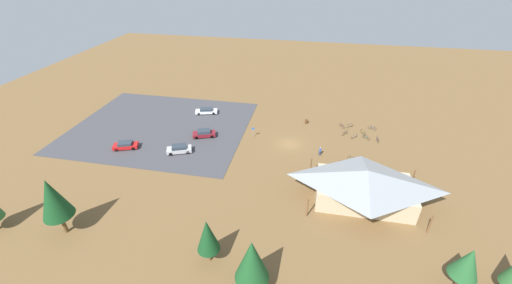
{
  "coord_description": "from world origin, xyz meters",
  "views": [
    {
      "loc": [
        -3.58,
        50.62,
        31.24
      ],
      "look_at": [
        5.95,
        2.36,
        1.2
      ],
      "focal_mm": 22.04,
      "sensor_mm": 36.0,
      "label": 1
    }
  ],
  "objects_px": {
    "bicycle_yellow_lone_west": "(363,133)",
    "car_red_second_row": "(126,145)",
    "pine_east": "(252,260)",
    "lot_sign": "(253,131)",
    "bicycle_purple_yard_center": "(378,140)",
    "bicycle_green_front_row": "(352,159)",
    "trash_bin": "(306,121)",
    "visitor_by_pavilion": "(320,151)",
    "pine_west": "(468,263)",
    "bicycle_red_yard_left": "(372,163)",
    "car_maroon_far_end": "(204,133)",
    "bicycle_orange_edge_north": "(344,163)",
    "bicycle_silver_trailside": "(350,126)",
    "bicycle_teal_near_sign": "(366,137)",
    "bicycle_black_yard_front": "(345,133)",
    "car_silver_inner_stall": "(179,149)",
    "bicycle_white_yard_right": "(354,137)",
    "car_white_near_entry": "(206,111)",
    "pine_midwest": "(207,235)",
    "pine_far_west": "(52,198)",
    "bike_pavilion": "(365,184)",
    "bicycle_blue_near_porch": "(372,128)",
    "bicycle_purple_mid_cluster": "(342,126)"
  },
  "relations": [
    {
      "from": "lot_sign",
      "to": "bicycle_purple_yard_center",
      "type": "bearing_deg",
      "value": -172.7
    },
    {
      "from": "bicycle_white_yard_right",
      "to": "pine_midwest",
      "type": "bearing_deg",
      "value": 60.19
    },
    {
      "from": "car_maroon_far_end",
      "to": "bicycle_purple_yard_center",
      "type": "bearing_deg",
      "value": -171.86
    },
    {
      "from": "bicycle_yellow_lone_west",
      "to": "bicycle_silver_trailside",
      "type": "bearing_deg",
      "value": -46.09
    },
    {
      "from": "bike_pavilion",
      "to": "bicycle_yellow_lone_west",
      "type": "distance_m",
      "value": 20.32
    },
    {
      "from": "bicycle_blue_near_porch",
      "to": "pine_midwest",
      "type": "bearing_deg",
      "value": 58.52
    },
    {
      "from": "bicycle_purple_yard_center",
      "to": "bicycle_orange_edge_north",
      "type": "relative_size",
      "value": 0.98
    },
    {
      "from": "bicycle_black_yard_front",
      "to": "car_maroon_far_end",
      "type": "xyz_separation_m",
      "value": [
        27.11,
        6.18,
        0.41
      ]
    },
    {
      "from": "bicycle_black_yard_front",
      "to": "bicycle_silver_trailside",
      "type": "height_order",
      "value": "bicycle_silver_trailside"
    },
    {
      "from": "car_white_near_entry",
      "to": "bicycle_green_front_row",
      "type": "bearing_deg",
      "value": 157.72
    },
    {
      "from": "pine_midwest",
      "to": "car_maroon_far_end",
      "type": "distance_m",
      "value": 29.31
    },
    {
      "from": "trash_bin",
      "to": "visitor_by_pavilion",
      "type": "relative_size",
      "value": 0.54
    },
    {
      "from": "bicycle_black_yard_front",
      "to": "car_red_second_row",
      "type": "height_order",
      "value": "car_red_second_row"
    },
    {
      "from": "bike_pavilion",
      "to": "pine_east",
      "type": "bearing_deg",
      "value": 52.7
    },
    {
      "from": "bicycle_yellow_lone_west",
      "to": "car_red_second_row",
      "type": "xyz_separation_m",
      "value": [
        43.35,
        13.93,
        0.32
      ]
    },
    {
      "from": "pine_midwest",
      "to": "bicycle_green_front_row",
      "type": "height_order",
      "value": "pine_midwest"
    },
    {
      "from": "pine_east",
      "to": "bicycle_purple_yard_center",
      "type": "distance_m",
      "value": 38.96
    },
    {
      "from": "bicycle_black_yard_front",
      "to": "bicycle_purple_mid_cluster",
      "type": "distance_m",
      "value": 2.87
    },
    {
      "from": "pine_east",
      "to": "visitor_by_pavilion",
      "type": "height_order",
      "value": "pine_east"
    },
    {
      "from": "bike_pavilion",
      "to": "pine_east",
      "type": "relative_size",
      "value": 2.18
    },
    {
      "from": "bicycle_teal_near_sign",
      "to": "visitor_by_pavilion",
      "type": "relative_size",
      "value": 0.81
    },
    {
      "from": "bicycle_yellow_lone_west",
      "to": "pine_far_west",
      "type": "bearing_deg",
      "value": 40.1
    },
    {
      "from": "bike_pavilion",
      "to": "visitor_by_pavilion",
      "type": "xyz_separation_m",
      "value": [
        6.31,
        -10.89,
        -2.12
      ]
    },
    {
      "from": "bicycle_orange_edge_north",
      "to": "bicycle_white_yard_right",
      "type": "relative_size",
      "value": 1.33
    },
    {
      "from": "trash_bin",
      "to": "car_white_near_entry",
      "type": "bearing_deg",
      "value": -0.82
    },
    {
      "from": "car_red_second_row",
      "to": "bicycle_orange_edge_north",
      "type": "bearing_deg",
      "value": -176.5
    },
    {
      "from": "pine_east",
      "to": "car_maroon_far_end",
      "type": "height_order",
      "value": "pine_east"
    },
    {
      "from": "bicycle_white_yard_right",
      "to": "visitor_by_pavilion",
      "type": "relative_size",
      "value": 0.78
    },
    {
      "from": "bike_pavilion",
      "to": "bicycle_yellow_lone_west",
      "type": "xyz_separation_m",
      "value": [
        -1.92,
        -20.06,
        -2.59
      ]
    },
    {
      "from": "car_red_second_row",
      "to": "car_maroon_far_end",
      "type": "relative_size",
      "value": 1.0
    },
    {
      "from": "bicycle_teal_near_sign",
      "to": "bicycle_red_yard_left",
      "type": "xyz_separation_m",
      "value": [
        -0.13,
        8.86,
        -0.01
      ]
    },
    {
      "from": "trash_bin",
      "to": "bicycle_purple_mid_cluster",
      "type": "xyz_separation_m",
      "value": [
        -7.33,
        0.51,
        -0.06
      ]
    },
    {
      "from": "trash_bin",
      "to": "bicycle_purple_yard_center",
      "type": "distance_m",
      "value": 14.62
    },
    {
      "from": "bicycle_red_yard_left",
      "to": "car_silver_inner_stall",
      "type": "relative_size",
      "value": 0.35
    },
    {
      "from": "bicycle_purple_yard_center",
      "to": "bicycle_white_yard_right",
      "type": "height_order",
      "value": "bicycle_purple_yard_center"
    },
    {
      "from": "bicycle_black_yard_front",
      "to": "car_silver_inner_stall",
      "type": "height_order",
      "value": "car_silver_inner_stall"
    },
    {
      "from": "trash_bin",
      "to": "bicycle_purple_yard_center",
      "type": "xyz_separation_m",
      "value": [
        -13.82,
        4.78,
        -0.09
      ]
    },
    {
      "from": "lot_sign",
      "to": "bicycle_green_front_row",
      "type": "distance_m",
      "value": 19.09
    },
    {
      "from": "bicycle_red_yard_left",
      "to": "car_maroon_far_end",
      "type": "bearing_deg",
      "value": -6.62
    },
    {
      "from": "pine_east",
      "to": "bicycle_green_front_row",
      "type": "relative_size",
      "value": 4.56
    },
    {
      "from": "bicycle_yellow_lone_west",
      "to": "visitor_by_pavilion",
      "type": "relative_size",
      "value": 0.94
    },
    {
      "from": "bike_pavilion",
      "to": "pine_east",
      "type": "distance_m",
      "value": 21.3
    },
    {
      "from": "bike_pavilion",
      "to": "car_red_second_row",
      "type": "height_order",
      "value": "bike_pavilion"
    },
    {
      "from": "bicycle_white_yard_right",
      "to": "car_white_near_entry",
      "type": "height_order",
      "value": "car_white_near_entry"
    },
    {
      "from": "pine_west",
      "to": "bicycle_silver_trailside",
      "type": "xyz_separation_m",
      "value": [
        8.86,
        -35.45,
        -4.14
      ]
    },
    {
      "from": "bicycle_yellow_lone_west",
      "to": "pine_east",
      "type": "bearing_deg",
      "value": 68.18
    },
    {
      "from": "bicycle_red_yard_left",
      "to": "car_maroon_far_end",
      "type": "relative_size",
      "value": 0.35
    },
    {
      "from": "bicycle_silver_trailside",
      "to": "bicycle_teal_near_sign",
      "type": "bearing_deg",
      "value": 123.03
    },
    {
      "from": "bicycle_white_yard_right",
      "to": "car_white_near_entry",
      "type": "bearing_deg",
      "value": -8.45
    },
    {
      "from": "lot_sign",
      "to": "pine_west",
      "type": "height_order",
      "value": "pine_west"
    }
  ]
}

